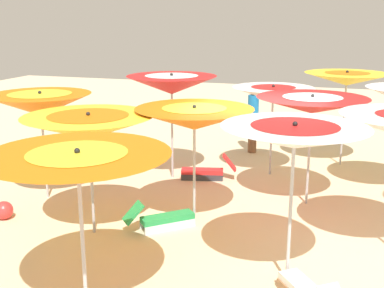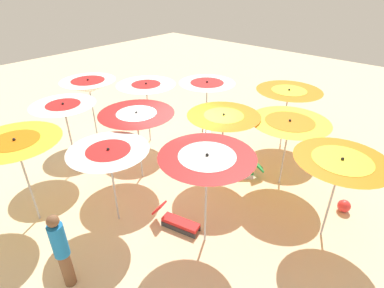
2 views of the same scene
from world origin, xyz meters
The scene contains 14 objects.
ground centered at (0.00, 0.00, -0.02)m, with size 36.78×36.78×0.04m, color beige.
beach_umbrella_0 centered at (-4.01, 1.40, 2.00)m, with size 2.25×2.25×2.21m.
beach_umbrella_1 centered at (-2.43, -0.96, 2.15)m, with size 1.99×1.99×2.36m.
beach_umbrella_4 centered at (-1.79, 2.51, 1.92)m, with size 2.22×2.22×2.17m.
beach_umbrella_5 centered at (-0.83, 0.95, 1.97)m, with size 2.11×2.11×2.22m.
beach_umbrella_6 centered at (0.78, -0.94, 2.04)m, with size 2.18×2.18×2.26m.
beach_umbrella_8 centered at (-0.54, 4.30, 2.00)m, with size 2.05×2.05×2.27m.
beach_umbrella_9 centered at (1.52, 2.24, 2.22)m, with size 2.06×2.06×2.48m.
beach_umbrella_10 centered at (2.47, 0.07, 1.97)m, with size 1.91×1.91×2.19m.
beach_umbrella_11 centered at (3.85, -1.53, 2.21)m, with size 2.08×2.08×2.43m.
lounger_1 centered at (1.65, 1.44, 0.20)m, with size 0.60×1.32×0.61m.
lounger_2 centered at (-1.27, 1.41, 0.19)m, with size 1.09×1.16×0.57m.
beachgoer_0 centered at (4.30, 0.87, 0.99)m, with size 0.30×0.30×1.86m.
beach_ball centered at (-1.78, 4.42, 0.17)m, with size 0.35×0.35×0.35m, color red.
Camera 1 is at (-8.90, -1.60, 3.70)m, focal length 45.89 mm.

